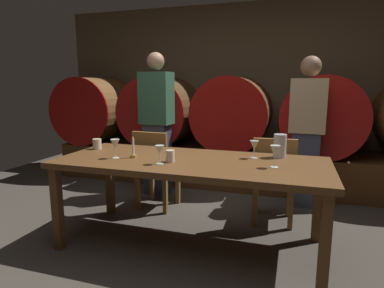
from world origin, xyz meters
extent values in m
plane|color=#3F3A33|center=(0.00, 0.00, 0.00)|extent=(7.30, 7.30, 0.00)
cube|color=brown|center=(0.00, 2.70, 1.26)|extent=(5.62, 0.24, 2.52)
cube|color=#4C2D16|center=(0.00, 2.15, 0.25)|extent=(5.05, 0.90, 0.49)
cylinder|color=brown|center=(-2.21, 2.15, 0.98)|extent=(0.98, 0.86, 0.98)
cylinder|color=maroon|center=(-2.21, 1.71, 0.98)|extent=(1.00, 0.03, 1.00)
cylinder|color=maroon|center=(-2.21, 2.59, 0.98)|extent=(1.00, 0.03, 1.00)
cylinder|color=#2D2D33|center=(-2.21, 2.15, 0.98)|extent=(0.99, 0.04, 0.99)
cylinder|color=#513319|center=(-1.09, 2.15, 0.98)|extent=(0.98, 0.86, 0.98)
cylinder|color=#9E1411|center=(-1.09, 1.71, 0.98)|extent=(1.00, 0.03, 1.00)
cylinder|color=#9E1411|center=(-1.09, 2.59, 0.98)|extent=(1.00, 0.03, 1.00)
cylinder|color=#2D2D33|center=(-1.09, 2.15, 0.98)|extent=(0.99, 0.04, 0.99)
cylinder|color=#513319|center=(-0.02, 2.15, 0.98)|extent=(0.98, 0.86, 0.98)
cylinder|color=maroon|center=(-0.02, 1.71, 0.98)|extent=(1.00, 0.03, 1.00)
cylinder|color=maroon|center=(-0.02, 2.59, 0.98)|extent=(1.00, 0.03, 1.00)
cylinder|color=#2D2D33|center=(-0.02, 2.15, 0.98)|extent=(0.99, 0.04, 0.99)
cylinder|color=brown|center=(1.10, 2.15, 0.98)|extent=(0.98, 0.86, 0.98)
cylinder|color=#9E1411|center=(1.10, 1.71, 0.98)|extent=(1.00, 0.03, 1.00)
cylinder|color=#9E1411|center=(1.10, 2.59, 0.98)|extent=(1.00, 0.03, 1.00)
cylinder|color=#2D2D33|center=(1.10, 2.15, 0.98)|extent=(0.99, 0.04, 0.99)
cube|color=brown|center=(-0.02, 0.24, 0.73)|extent=(2.23, 0.93, 0.05)
cube|color=brown|center=(-1.06, -0.17, 0.35)|extent=(0.07, 0.07, 0.71)
cube|color=brown|center=(1.01, -0.17, 0.35)|extent=(0.07, 0.07, 0.71)
cube|color=brown|center=(-1.06, 0.64, 0.35)|extent=(0.07, 0.07, 0.71)
cube|color=brown|center=(1.01, 0.64, 0.35)|extent=(0.07, 0.07, 0.71)
cube|color=brown|center=(-0.65, 0.99, 0.44)|extent=(0.42, 0.42, 0.04)
cube|color=brown|center=(-0.67, 0.81, 0.67)|extent=(0.40, 0.06, 0.42)
cube|color=brown|center=(-0.47, 1.15, 0.21)|extent=(0.05, 0.05, 0.42)
cube|color=brown|center=(-0.81, 1.17, 0.21)|extent=(0.05, 0.05, 0.42)
cube|color=brown|center=(-0.50, 0.81, 0.21)|extent=(0.05, 0.05, 0.42)
cube|color=brown|center=(-0.83, 0.83, 0.21)|extent=(0.05, 0.05, 0.42)
cube|color=brown|center=(0.61, 0.97, 0.44)|extent=(0.42, 0.42, 0.04)
cube|color=brown|center=(0.62, 0.79, 0.67)|extent=(0.40, 0.06, 0.42)
cube|color=brown|center=(0.77, 1.15, 0.21)|extent=(0.05, 0.05, 0.42)
cube|color=brown|center=(0.43, 1.13, 0.21)|extent=(0.05, 0.05, 0.42)
cube|color=brown|center=(0.79, 0.81, 0.21)|extent=(0.05, 0.05, 0.42)
cube|color=brown|center=(0.45, 0.79, 0.21)|extent=(0.05, 0.05, 0.42)
cube|color=#33384C|center=(-0.83, 1.39, 0.45)|extent=(0.32, 0.22, 0.90)
cube|color=#336047|center=(-0.83, 1.39, 1.21)|extent=(0.40, 0.27, 0.62)
sphere|color=tan|center=(-0.83, 1.39, 1.64)|extent=(0.21, 0.21, 0.21)
cube|color=#33384C|center=(0.92, 1.53, 0.42)|extent=(0.31, 0.22, 0.85)
cube|color=tan|center=(0.92, 1.53, 1.14)|extent=(0.40, 0.27, 0.59)
sphere|color=#8C664C|center=(0.92, 1.53, 1.57)|extent=(0.22, 0.22, 0.22)
cylinder|color=olive|center=(-0.51, 0.17, 0.77)|extent=(0.05, 0.05, 0.02)
cylinder|color=#EDE5CC|center=(-0.51, 0.17, 0.85)|extent=(0.02, 0.02, 0.14)
cone|color=yellow|center=(-0.51, 0.17, 0.94)|extent=(0.01, 0.01, 0.02)
cylinder|color=silver|center=(0.68, 0.55, 0.86)|extent=(0.11, 0.11, 0.20)
cylinder|color=silver|center=(-0.65, 0.10, 0.76)|extent=(0.06, 0.06, 0.00)
cylinder|color=silver|center=(-0.65, 0.10, 0.80)|extent=(0.01, 0.01, 0.08)
cone|color=silver|center=(-0.65, 0.10, 0.88)|extent=(0.08, 0.08, 0.08)
cylinder|color=silver|center=(-0.21, 0.03, 0.76)|extent=(0.06, 0.06, 0.00)
cylinder|color=silver|center=(-0.21, 0.03, 0.80)|extent=(0.01, 0.01, 0.08)
cone|color=silver|center=(-0.21, 0.03, 0.87)|extent=(0.07, 0.07, 0.07)
cylinder|color=silver|center=(0.47, 0.46, 0.76)|extent=(0.06, 0.06, 0.00)
cylinder|color=silver|center=(0.47, 0.46, 0.80)|extent=(0.01, 0.01, 0.07)
cone|color=silver|center=(0.47, 0.46, 0.87)|extent=(0.08, 0.08, 0.08)
cylinder|color=white|center=(0.66, 0.19, 0.76)|extent=(0.06, 0.06, 0.00)
cylinder|color=white|center=(0.66, 0.19, 0.80)|extent=(0.01, 0.01, 0.08)
cone|color=white|center=(0.66, 0.19, 0.89)|extent=(0.08, 0.08, 0.08)
cylinder|color=beige|center=(-1.02, 0.40, 0.81)|extent=(0.08, 0.08, 0.10)
cylinder|color=beige|center=(-0.15, 0.11, 0.81)|extent=(0.07, 0.07, 0.10)
camera|label=1|loc=(0.79, -2.27, 1.37)|focal=30.45mm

